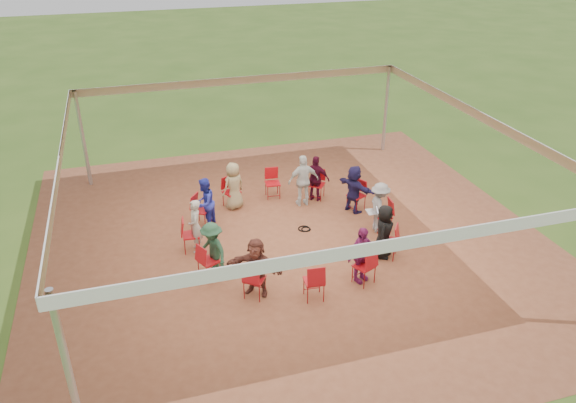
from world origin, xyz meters
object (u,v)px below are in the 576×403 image
object	(u,v)px
person_seated_3	(234,186)
person_seated_6	(212,250)
chair_2	(317,185)
person_seated_7	(256,267)
person_seated_1	(354,189)
chair_10	(364,266)
person_seated_2	(316,179)
person_seated_5	(195,226)
person_seated_8	(361,255)
person_seated_4	(205,203)
chair_8	(254,279)
chair_6	(191,235)
chair_9	(314,281)
cable_coil	(305,229)
standing_person	(303,181)
chair_4	(232,192)
chair_1	(356,196)
chair_7	(209,261)
chair_3	(273,184)
person_seated_9	(384,231)
chair_0	(383,215)
chair_11	(388,241)
person_seated_0	(380,208)
laptop	(374,209)
chair_5	(201,210)

from	to	relation	value
person_seated_3	person_seated_6	distance (m)	3.39
chair_2	person_seated_7	size ratio (longest dim) A/B	0.65
person_seated_1	person_seated_6	size ratio (longest dim) A/B	1.00
chair_10	person_seated_2	bearing A→B (deg)	60.81
person_seated_5	person_seated_8	size ratio (longest dim) A/B	1.00
chair_10	person_seated_1	size ratio (longest dim) A/B	0.65
person_seated_4	person_seated_5	world-z (taller)	same
chair_8	chair_10	bearing A→B (deg)	30.00
chair_6	person_seated_1	xyz separation A→B (m)	(4.69, 0.79, 0.25)
chair_6	chair_9	xyz separation A→B (m)	(2.29, -2.73, 0.00)
chair_8	cable_coil	bearing A→B (deg)	86.24
person_seated_1	standing_person	world-z (taller)	standing_person
chair_4	person_seated_6	distance (m)	3.49
chair_1	chair_2	xyz separation A→B (m)	(-0.84, 1.00, 0.00)
person_seated_5	chair_7	bearing A→B (deg)	9.80
person_seated_3	person_seated_7	distance (m)	4.16
chair_9	chair_3	bearing A→B (deg)	90.00
person_seated_9	chair_4	bearing A→B (deg)	74.63
chair_10	chair_9	bearing A→B (deg)	165.00
chair_9	person_seated_8	distance (m)	1.30
chair_7	person_seated_7	bearing A→B (deg)	20.20
chair_8	person_seated_1	xyz separation A→B (m)	(3.63, 3.07, 0.25)
chair_0	person_seated_8	xyz separation A→B (m)	(-1.50, -1.95, 0.25)
chair_11	person_seated_2	world-z (taller)	person_seated_2
chair_1	chair_10	world-z (taller)	same
person_seated_9	cable_coil	world-z (taller)	person_seated_9
chair_9	person_seated_0	bearing A→B (deg)	46.40
chair_9	standing_person	xyz separation A→B (m)	(1.17, 4.30, 0.32)
chair_9	chair_10	bearing A→B (deg)	15.00
person_seated_5	person_seated_9	distance (m)	4.64
laptop	chair_9	bearing A→B (deg)	138.32
chair_8	standing_person	xyz separation A→B (m)	(2.39, 3.85, 0.32)
chair_4	chair_2	bearing A→B (deg)	150.00
chair_0	chair_6	world-z (taller)	same
chair_9	person_seated_7	distance (m)	1.30
chair_9	cable_coil	size ratio (longest dim) A/B	2.31
chair_9	person_seated_8	xyz separation A→B (m)	(1.23, 0.33, 0.25)
chair_2	standing_person	bearing A→B (deg)	63.64
chair_11	person_seated_1	world-z (taller)	person_seated_1
chair_3	person_seated_5	world-z (taller)	person_seated_5
person_seated_2	standing_person	distance (m)	0.48
chair_8	chair_0	bearing A→B (deg)	60.00
chair_4	standing_person	xyz separation A→B (m)	(2.00, -0.50, 0.32)
chair_0	chair_9	distance (m)	3.56
chair_9	person_seated_2	size ratio (longest dim) A/B	0.65
chair_2	person_seated_8	size ratio (longest dim) A/B	0.65
chair_9	person_seated_9	world-z (taller)	person_seated_9
chair_6	chair_8	world-z (taller)	same
laptop	person_seated_6	bearing A→B (deg)	105.52
chair_5	laptop	bearing A→B (deg)	104.11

